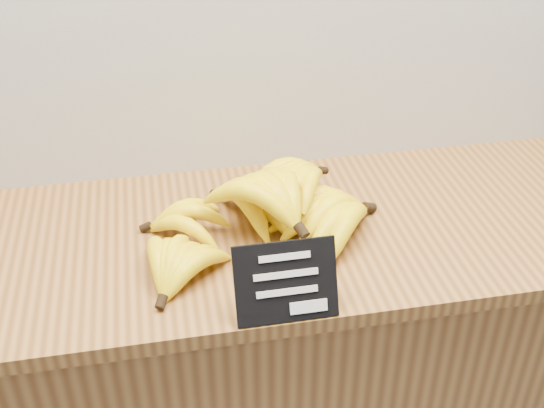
{
  "coord_description": "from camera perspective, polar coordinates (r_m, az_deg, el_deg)",
  "views": [
    {
      "loc": [
        -0.2,
        1.68,
        1.7
      ],
      "look_at": [
        -0.0,
        2.7,
        1.02
      ],
      "focal_mm": 45.0,
      "sensor_mm": 36.0,
      "label": 1
    }
  ],
  "objects": [
    {
      "name": "chalkboard_sign",
      "position": [
        1.1,
        1.18,
        -6.55
      ],
      "size": [
        0.17,
        0.06,
        0.13
      ],
      "primitive_type": "cube",
      "rotation": [
        -0.4,
        0.0,
        0.0
      ],
      "color": "black",
      "rests_on": "counter_top"
    },
    {
      "name": "banana_pile",
      "position": [
        1.29,
        -0.64,
        -0.55
      ],
      "size": [
        0.52,
        0.38,
        0.13
      ],
      "color": "#FFE80A",
      "rests_on": "counter_top"
    },
    {
      "name": "counter",
      "position": [
        1.65,
        -0.34,
        -15.79
      ],
      "size": [
        1.5,
        0.5,
        0.9
      ],
      "primitive_type": "cube",
      "color": "#905F2E",
      "rests_on": "ground"
    },
    {
      "name": "counter_top",
      "position": [
        1.34,
        -0.4,
        -2.61
      ],
      "size": [
        1.46,
        0.54,
        0.03
      ],
      "primitive_type": "cube",
      "color": "olive",
      "rests_on": "counter"
    }
  ]
}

